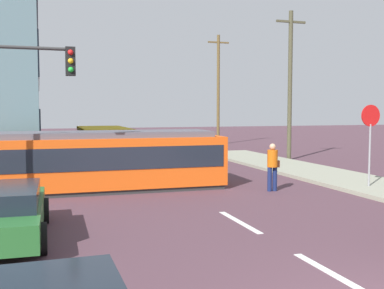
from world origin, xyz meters
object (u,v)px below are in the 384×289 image
Objects in this scene: parked_sedan_far at (25,163)px; city_bus at (104,142)px; pedestrian_crossing at (273,164)px; stop_sign at (370,128)px; traffic_light_mast at (18,91)px; utility_pole_mid at (290,83)px; streetcar_tram at (105,160)px; utility_pole_far at (218,88)px; parked_sedan_furthest at (35,150)px.

city_bus is at bearing 53.34° from parked_sedan_far.
stop_sign reaches higher than pedestrian_crossing.
pedestrian_crossing is at bearing 1.80° from traffic_light_mast.
utility_pole_mid is (5.74, 8.88, 3.41)m from pedestrian_crossing.
pedestrian_crossing reaches higher than parked_sedan_far.
utility_pole_far is at bearing 58.42° from streetcar_tram.
pedestrian_crossing is at bearing -106.37° from utility_pole_far.
parked_sedan_far is 13.70m from stop_sign.
utility_pole_mid is at bearing 76.28° from stop_sign.
utility_pole_mid reaches higher than city_bus.
parked_sedan_far is 21.50m from utility_pole_far.
traffic_light_mast reaches higher than streetcar_tram.
stop_sign reaches higher than streetcar_tram.
traffic_light_mast reaches higher than stop_sign.
utility_pole_mid is (13.74, -3.63, 3.73)m from parked_sedan_furthest.
city_bus is 14.99m from utility_pole_far.
parked_sedan_furthest is (-3.64, 1.08, -0.46)m from city_bus.
pedestrian_crossing is 8.64m from traffic_light_mast.
pedestrian_crossing is 11.11m from utility_pole_mid.
parked_sedan_furthest is at bearing 163.49° from city_bus.
city_bus is 0.67× the size of utility_pole_far.
streetcar_tram is 1.76× the size of traffic_light_mast.
utility_pole_mid is (14.02, 9.14, 0.97)m from traffic_light_mast.
utility_pole_mid is (14.06, 2.77, 3.73)m from parked_sedan_far.
traffic_light_mast reaches higher than parked_sedan_furthest.
streetcar_tram is 1.01× the size of utility_pole_mid.
streetcar_tram is 1.42× the size of city_bus.
streetcar_tram is 4.86m from parked_sedan_far.
city_bus is 1.45× the size of parked_sedan_furthest.
city_bus is 3.58× the size of pedestrian_crossing.
streetcar_tram reaches higher than city_bus.
utility_pole_far is (11.82, 19.22, 3.57)m from streetcar_tram.
streetcar_tram is 5.94m from pedestrian_crossing.
city_bus is at bearing 122.11° from stop_sign.
stop_sign is (11.68, -6.98, 1.57)m from parked_sedan_far.
city_bus is at bearing 71.47° from traffic_light_mast.
parked_sedan_far is at bearing 90.38° from traffic_light_mast.
streetcar_tram is 2.94× the size of stop_sign.
traffic_light_mast is (-2.74, -2.41, 2.31)m from streetcar_tram.
traffic_light_mast is at bearing -178.20° from pedestrian_crossing.
traffic_light_mast is (-11.64, 0.61, 1.19)m from stop_sign.
stop_sign is at bearing -14.56° from pedestrian_crossing.
traffic_light_mast is 26.10m from utility_pole_far.
parked_sedan_furthest is at bearing 88.74° from traffic_light_mast.
streetcar_tram is at bearing -54.90° from parked_sedan_far.
utility_pole_mid reaches higher than pedestrian_crossing.
utility_pole_far is (6.28, 21.37, 3.71)m from pedestrian_crossing.
city_bus is 1.34× the size of parked_sedan_far.
stop_sign is (8.90, -3.02, 1.12)m from streetcar_tram.
traffic_light_mast reaches higher than pedestrian_crossing.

